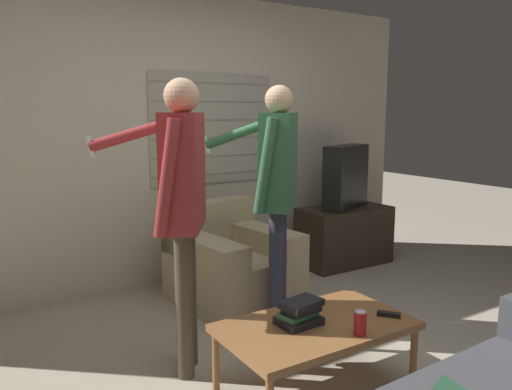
# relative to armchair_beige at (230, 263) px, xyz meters

# --- Properties ---
(ground_plane) EXTENTS (16.00, 16.00, 0.00)m
(ground_plane) POSITION_rel_armchair_beige_xyz_m (-0.20, -1.34, -0.31)
(ground_plane) COLOR #B2A893
(wall_back) EXTENTS (5.20, 0.08, 2.55)m
(wall_back) POSITION_rel_armchair_beige_xyz_m (-0.19, 0.69, 0.97)
(wall_back) COLOR beige
(wall_back) RESTS_ON ground_plane
(armchair_beige) EXTENTS (0.93, 0.99, 0.79)m
(armchair_beige) POSITION_rel_armchair_beige_xyz_m (0.00, 0.00, 0.00)
(armchair_beige) COLOR #C6B289
(armchair_beige) RESTS_ON ground_plane
(coffee_table) EXTENTS (1.04, 0.62, 0.39)m
(coffee_table) POSITION_rel_armchair_beige_xyz_m (-0.25, -1.43, 0.04)
(coffee_table) COLOR brown
(coffee_table) RESTS_ON ground_plane
(tv_stand) EXTENTS (0.93, 0.48, 0.58)m
(tv_stand) POSITION_rel_armchair_beige_xyz_m (1.47, 0.27, -0.02)
(tv_stand) COLOR #33281E
(tv_stand) RESTS_ON ground_plane
(tv) EXTENTS (0.67, 0.44, 0.63)m
(tv) POSITION_rel_armchair_beige_xyz_m (1.47, 0.27, 0.58)
(tv) COLOR black
(tv) RESTS_ON tv_stand
(person_left_standing) EXTENTS (0.61, 0.81, 1.71)m
(person_left_standing) POSITION_rel_armchair_beige_xyz_m (-0.78, -0.85, 0.78)
(person_left_standing) COLOR #4C4233
(person_left_standing) RESTS_ON ground_plane
(person_right_standing) EXTENTS (0.52, 0.84, 1.71)m
(person_right_standing) POSITION_rel_armchair_beige_xyz_m (0.03, -0.63, 0.78)
(person_right_standing) COLOR #33384C
(person_right_standing) RESTS_ON ground_plane
(book_stack) EXTENTS (0.25, 0.20, 0.14)m
(book_stack) POSITION_rel_armchair_beige_xyz_m (-0.34, -1.40, 0.15)
(book_stack) COLOR black
(book_stack) RESTS_ON coffee_table
(soda_can) EXTENTS (0.07, 0.07, 0.13)m
(soda_can) POSITION_rel_armchair_beige_xyz_m (-0.15, -1.66, 0.14)
(soda_can) COLOR red
(soda_can) RESTS_ON coffee_table
(spare_remote) EXTENTS (0.11, 0.13, 0.02)m
(spare_remote) POSITION_rel_armchair_beige_xyz_m (0.15, -1.57, 0.09)
(spare_remote) COLOR black
(spare_remote) RESTS_ON coffee_table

